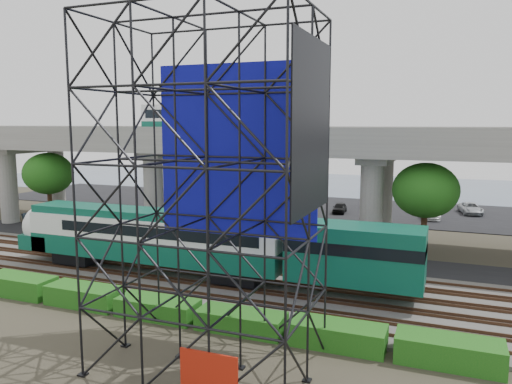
% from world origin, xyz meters
% --- Properties ---
extents(ground, '(140.00, 140.00, 0.00)m').
position_xyz_m(ground, '(0.00, 0.00, 0.00)').
color(ground, '#474233').
rests_on(ground, ground).
extents(ballast_bed, '(90.00, 12.00, 0.20)m').
position_xyz_m(ballast_bed, '(0.00, 2.00, 0.10)').
color(ballast_bed, slate).
rests_on(ballast_bed, ground).
extents(service_road, '(90.00, 5.00, 0.08)m').
position_xyz_m(service_road, '(0.00, 10.50, 0.04)').
color(service_road, black).
rests_on(service_road, ground).
extents(parking_lot, '(90.00, 18.00, 0.08)m').
position_xyz_m(parking_lot, '(0.00, 34.00, 0.04)').
color(parking_lot, black).
rests_on(parking_lot, ground).
extents(harbor_water, '(140.00, 40.00, 0.03)m').
position_xyz_m(harbor_water, '(0.00, 56.00, 0.01)').
color(harbor_water, '#3E4F67').
rests_on(harbor_water, ground).
extents(rail_tracks, '(90.00, 9.52, 0.16)m').
position_xyz_m(rail_tracks, '(0.00, 2.00, 0.28)').
color(rail_tracks, '#472D1E').
rests_on(rail_tracks, ballast_bed).
extents(commuter_train, '(29.30, 3.06, 4.30)m').
position_xyz_m(commuter_train, '(-1.24, 2.00, 2.88)').
color(commuter_train, black).
rests_on(commuter_train, rail_tracks).
extents(overpass, '(80.00, 12.00, 12.40)m').
position_xyz_m(overpass, '(-0.49, 16.00, 8.21)').
color(overpass, '#9E9B93').
rests_on(overpass, ground).
extents(scaffold_tower, '(9.36, 6.36, 15.00)m').
position_xyz_m(scaffold_tower, '(6.06, -7.98, 7.47)').
color(scaffold_tower, black).
rests_on(scaffold_tower, ground).
extents(hedge_strip, '(34.60, 1.80, 1.20)m').
position_xyz_m(hedge_strip, '(1.01, -4.30, 0.56)').
color(hedge_strip, '#135212').
rests_on(hedge_strip, ground).
extents(trees, '(40.94, 16.94, 7.69)m').
position_xyz_m(trees, '(-4.67, 16.17, 5.57)').
color(trees, '#382314').
rests_on(trees, ground).
extents(suv, '(5.33, 3.78, 1.35)m').
position_xyz_m(suv, '(-18.07, 10.60, 0.76)').
color(suv, black).
rests_on(suv, service_road).
extents(parked_cars, '(38.76, 9.76, 1.28)m').
position_xyz_m(parked_cars, '(2.32, 33.59, 0.69)').
color(parked_cars, silver).
rests_on(parked_cars, parking_lot).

